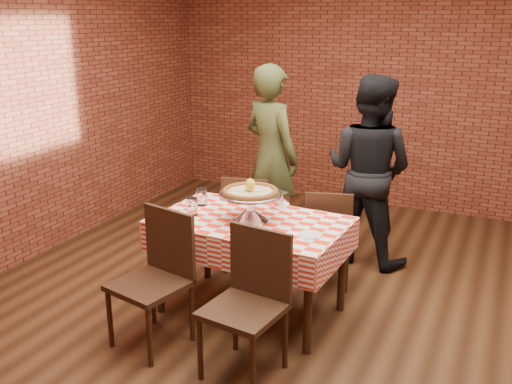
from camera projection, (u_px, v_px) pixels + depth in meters
ground at (303, 320)px, 4.30m from camera, size 6.00×6.00×0.00m
back_wall at (397, 85)px, 6.47m from camera, size 5.50×0.00×5.50m
table at (251, 267)px, 4.34m from camera, size 1.43×0.91×0.75m
tablecloth at (251, 234)px, 4.26m from camera, size 1.47×0.95×0.24m
pizza_stand at (250, 207)px, 4.17m from camera, size 0.60×0.60×0.21m
pizza at (250, 192)px, 4.14m from camera, size 0.52×0.52×0.03m
lemon at (250, 185)px, 4.12m from camera, size 0.09×0.09×0.10m
water_glass_left at (192, 206)px, 4.30m from camera, size 0.09×0.09×0.13m
water_glass_right at (202, 197)px, 4.53m from camera, size 0.09×0.09×0.13m
side_plate at (310, 235)px, 3.91m from camera, size 0.17×0.17×0.01m
sweetener_packet_a at (308, 239)px, 3.84m from camera, size 0.05×0.04×0.00m
sweetener_packet_b at (315, 239)px, 3.86m from camera, size 0.05×0.04×0.00m
condiment_caddy at (281, 201)px, 4.43m from camera, size 0.12×0.11×0.14m
chair_near_left at (149, 282)px, 3.87m from camera, size 0.55×0.55×0.94m
chair_near_right at (243, 308)px, 3.53m from camera, size 0.51×0.51×0.93m
chair_far_left at (250, 221)px, 5.10m from camera, size 0.48×0.48×0.89m
chair_far_right at (328, 236)px, 4.79m from camera, size 0.47×0.47×0.86m
diner_olive at (271, 157)px, 5.53m from camera, size 0.77×0.65×1.79m
diner_black at (369, 170)px, 5.15m from camera, size 0.96×0.82×1.73m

